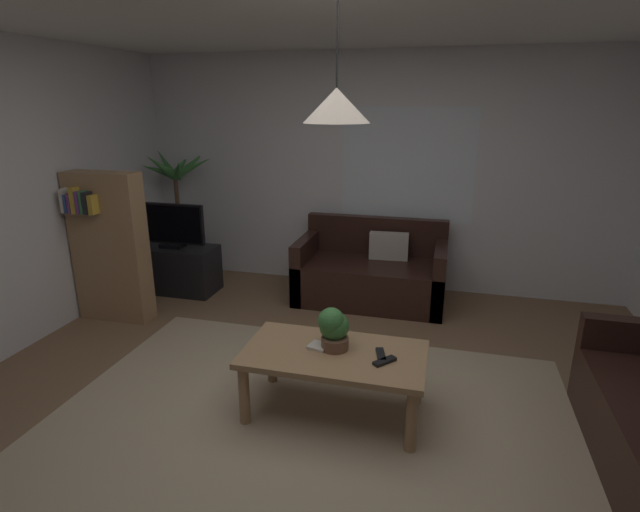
{
  "coord_description": "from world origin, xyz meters",
  "views": [
    {
      "loc": [
        0.76,
        -2.59,
        1.99
      ],
      "look_at": [
        0.0,
        0.3,
        1.05
      ],
      "focal_mm": 27.57,
      "sensor_mm": 36.0,
      "label": 1
    }
  ],
  "objects_px": {
    "tv": "(171,225)",
    "potted_palm_corner": "(180,216)",
    "remote_on_table_0": "(381,355)",
    "bookshelf_corner": "(109,246)",
    "remote_on_table_1": "(385,361)",
    "tv_stand": "(176,269)",
    "coffee_table": "(334,361)",
    "pendant_lamp": "(337,105)",
    "couch_under_window": "(371,274)",
    "book_on_table_0": "(318,346)",
    "potted_plant_on_table": "(333,327)"
  },
  "relations": [
    {
      "from": "coffee_table",
      "to": "tv_stand",
      "type": "distance_m",
      "value": 2.8
    },
    {
      "from": "couch_under_window",
      "to": "bookshelf_corner",
      "type": "relative_size",
      "value": 1.07
    },
    {
      "from": "remote_on_table_0",
      "to": "bookshelf_corner",
      "type": "relative_size",
      "value": 0.11
    },
    {
      "from": "tv",
      "to": "coffee_table",
      "type": "bearing_deg",
      "value": -38.24
    },
    {
      "from": "coffee_table",
      "to": "bookshelf_corner",
      "type": "height_order",
      "value": "bookshelf_corner"
    },
    {
      "from": "remote_on_table_1",
      "to": "potted_plant_on_table",
      "type": "height_order",
      "value": "potted_plant_on_table"
    },
    {
      "from": "remote_on_table_0",
      "to": "tv_stand",
      "type": "height_order",
      "value": "tv_stand"
    },
    {
      "from": "remote_on_table_1",
      "to": "tv",
      "type": "distance_m",
      "value": 3.09
    },
    {
      "from": "remote_on_table_0",
      "to": "tv",
      "type": "distance_m",
      "value": 3.02
    },
    {
      "from": "potted_plant_on_table",
      "to": "pendant_lamp",
      "type": "height_order",
      "value": "pendant_lamp"
    },
    {
      "from": "book_on_table_0",
      "to": "pendant_lamp",
      "type": "xyz_separation_m",
      "value": [
        0.11,
        -0.03,
        1.51
      ]
    },
    {
      "from": "potted_plant_on_table",
      "to": "potted_palm_corner",
      "type": "xyz_separation_m",
      "value": [
        -2.34,
        2.15,
        0.13
      ]
    },
    {
      "from": "couch_under_window",
      "to": "tv",
      "type": "distance_m",
      "value": 2.18
    },
    {
      "from": "tv_stand",
      "to": "pendant_lamp",
      "type": "relative_size",
      "value": 1.44
    },
    {
      "from": "book_on_table_0",
      "to": "potted_plant_on_table",
      "type": "height_order",
      "value": "potted_plant_on_table"
    },
    {
      "from": "potted_plant_on_table",
      "to": "potted_palm_corner",
      "type": "height_order",
      "value": "potted_palm_corner"
    },
    {
      "from": "potted_plant_on_table",
      "to": "tv_stand",
      "type": "xyz_separation_m",
      "value": [
        -2.16,
        1.68,
        -0.35
      ]
    },
    {
      "from": "remote_on_table_1",
      "to": "pendant_lamp",
      "type": "xyz_separation_m",
      "value": [
        -0.33,
        0.06,
        1.51
      ]
    },
    {
      "from": "bookshelf_corner",
      "to": "pendant_lamp",
      "type": "relative_size",
      "value": 2.24
    },
    {
      "from": "book_on_table_0",
      "to": "bookshelf_corner",
      "type": "relative_size",
      "value": 0.09
    },
    {
      "from": "tv_stand",
      "to": "tv",
      "type": "height_order",
      "value": "tv"
    },
    {
      "from": "remote_on_table_0",
      "to": "potted_palm_corner",
      "type": "height_order",
      "value": "potted_palm_corner"
    },
    {
      "from": "couch_under_window",
      "to": "bookshelf_corner",
      "type": "distance_m",
      "value": 2.57
    },
    {
      "from": "tv",
      "to": "pendant_lamp",
      "type": "distance_m",
      "value": 3.04
    },
    {
      "from": "coffee_table",
      "to": "tv",
      "type": "distance_m",
      "value": 2.8
    },
    {
      "from": "tv_stand",
      "to": "pendant_lamp",
      "type": "height_order",
      "value": "pendant_lamp"
    },
    {
      "from": "potted_palm_corner",
      "to": "bookshelf_corner",
      "type": "bearing_deg",
      "value": -90.2
    },
    {
      "from": "coffee_table",
      "to": "pendant_lamp",
      "type": "xyz_separation_m",
      "value": [
        0.0,
        0.0,
        1.59
      ]
    },
    {
      "from": "coffee_table",
      "to": "tv",
      "type": "relative_size",
      "value": 1.55
    },
    {
      "from": "coffee_table",
      "to": "potted_plant_on_table",
      "type": "distance_m",
      "value": 0.22
    },
    {
      "from": "coffee_table",
      "to": "book_on_table_0",
      "type": "distance_m",
      "value": 0.14
    },
    {
      "from": "coffee_table",
      "to": "remote_on_table_1",
      "type": "height_order",
      "value": "remote_on_table_1"
    },
    {
      "from": "potted_palm_corner",
      "to": "bookshelf_corner",
      "type": "height_order",
      "value": "potted_palm_corner"
    },
    {
      "from": "couch_under_window",
      "to": "tv_stand",
      "type": "distance_m",
      "value": 2.13
    },
    {
      "from": "potted_plant_on_table",
      "to": "tv",
      "type": "distance_m",
      "value": 2.73
    },
    {
      "from": "remote_on_table_1",
      "to": "couch_under_window",
      "type": "bearing_deg",
      "value": 141.61
    },
    {
      "from": "potted_plant_on_table",
      "to": "coffee_table",
      "type": "bearing_deg",
      "value": -70.29
    },
    {
      "from": "book_on_table_0",
      "to": "bookshelf_corner",
      "type": "xyz_separation_m",
      "value": [
        -2.26,
        0.93,
        0.26
      ]
    },
    {
      "from": "pendant_lamp",
      "to": "bookshelf_corner",
      "type": "bearing_deg",
      "value": 158.0
    },
    {
      "from": "remote_on_table_0",
      "to": "couch_under_window",
      "type": "bearing_deg",
      "value": 85.87
    },
    {
      "from": "couch_under_window",
      "to": "tv_stand",
      "type": "relative_size",
      "value": 1.67
    },
    {
      "from": "potted_plant_on_table",
      "to": "pendant_lamp",
      "type": "xyz_separation_m",
      "value": [
        0.02,
        -0.06,
        1.38
      ]
    },
    {
      "from": "tv",
      "to": "potted_palm_corner",
      "type": "height_order",
      "value": "potted_palm_corner"
    },
    {
      "from": "remote_on_table_0",
      "to": "tv_stand",
      "type": "xyz_separation_m",
      "value": [
        -2.48,
        1.73,
        -0.21
      ]
    },
    {
      "from": "book_on_table_0",
      "to": "tv_stand",
      "type": "relative_size",
      "value": 0.14
    },
    {
      "from": "potted_plant_on_table",
      "to": "couch_under_window",
      "type": "bearing_deg",
      "value": 91.56
    },
    {
      "from": "remote_on_table_1",
      "to": "pendant_lamp",
      "type": "relative_size",
      "value": 0.26
    },
    {
      "from": "book_on_table_0",
      "to": "potted_plant_on_table",
      "type": "xyz_separation_m",
      "value": [
        0.09,
        0.03,
        0.14
      ]
    },
    {
      "from": "book_on_table_0",
      "to": "remote_on_table_0",
      "type": "distance_m",
      "value": 0.41
    },
    {
      "from": "book_on_table_0",
      "to": "pendant_lamp",
      "type": "relative_size",
      "value": 0.19
    }
  ]
}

